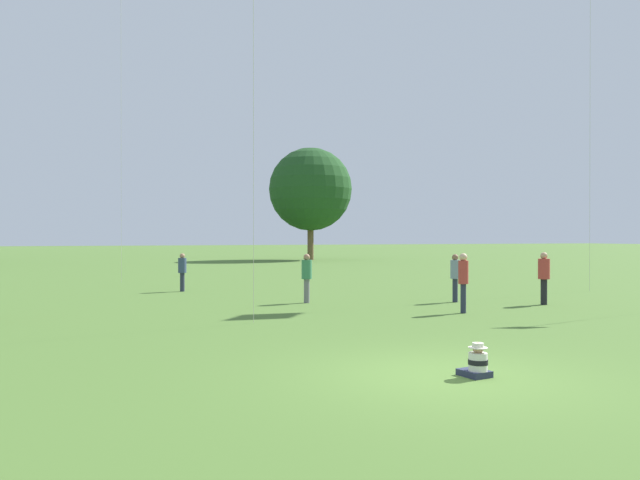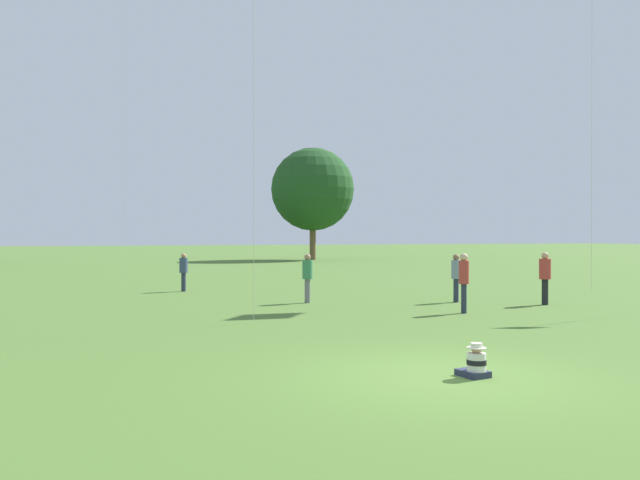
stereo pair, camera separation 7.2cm
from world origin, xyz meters
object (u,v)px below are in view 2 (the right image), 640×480
object	(u,v)px
seated_toddler	(475,363)
person_standing_5	(307,274)
person_standing_4	(545,274)
person_standing_7	(184,269)
person_standing_2	(464,277)
person_standing_6	(456,273)
distant_tree_1	(313,189)

from	to	relation	value
seated_toddler	person_standing_5	world-z (taller)	person_standing_5
person_standing_5	seated_toddler	bearing A→B (deg)	42.35
person_standing_4	person_standing_7	distance (m)	13.64
seated_toddler	person_standing_2	bearing A→B (deg)	49.37
seated_toddler	person_standing_6	xyz separation A→B (m)	(5.95, 9.63, 0.74)
person_standing_2	person_standing_5	world-z (taller)	person_standing_2
person_standing_7	person_standing_2	bearing A→B (deg)	152.17
seated_toddler	person_standing_5	bearing A→B (deg)	75.79
distant_tree_1	person_standing_7	bearing A→B (deg)	-118.88
person_standing_2	person_standing_5	bearing A→B (deg)	-114.53
person_standing_4	person_standing_6	bearing A→B (deg)	-140.83
seated_toddler	person_standing_4	size ratio (longest dim) A/B	0.32
seated_toddler	person_standing_7	distance (m)	17.17
person_standing_4	person_standing_6	size ratio (longest dim) A/B	1.05
person_standing_4	distant_tree_1	world-z (taller)	distant_tree_1
person_standing_6	distant_tree_1	xyz separation A→B (m)	(8.62, 37.39, 5.69)
person_standing_4	person_standing_5	size ratio (longest dim) A/B	1.04
person_standing_6	person_standing_5	bearing A→B (deg)	108.05
person_standing_5	person_standing_2	bearing A→B (deg)	86.09
person_standing_4	person_standing_5	distance (m)	7.69
person_standing_5	person_standing_6	xyz separation A→B (m)	(4.72, -1.59, -0.00)
seated_toddler	person_standing_6	distance (m)	11.35
person_standing_2	person_standing_6	size ratio (longest dim) A/B	1.07
person_standing_4	person_standing_6	world-z (taller)	person_standing_4
person_standing_2	person_standing_7	size ratio (longest dim) A/B	1.13
person_standing_5	person_standing_6	size ratio (longest dim) A/B	1.01
seated_toddler	distant_tree_1	size ratio (longest dim) A/B	0.05
person_standing_7	seated_toddler	bearing A→B (deg)	126.10
person_standing_7	distant_tree_1	world-z (taller)	distant_tree_1
person_standing_5	distant_tree_1	bearing A→B (deg)	-151.85
person_standing_2	person_standing_4	world-z (taller)	person_standing_2
seated_toddler	person_standing_5	distance (m)	11.31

